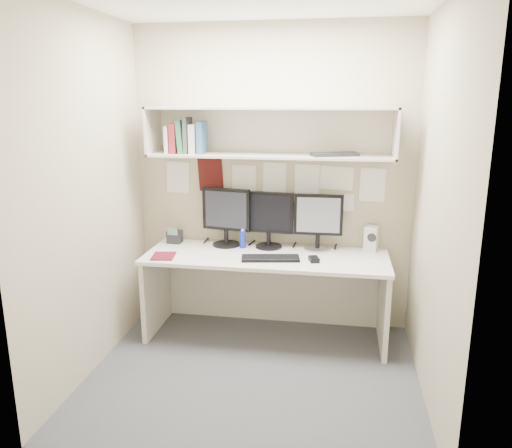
% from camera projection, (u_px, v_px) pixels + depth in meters
% --- Properties ---
extents(floor, '(2.40, 2.00, 0.01)m').
position_uv_depth(floor, '(253.00, 375.00, 3.68)').
color(floor, '#434348').
rests_on(floor, ground).
extents(wall_back, '(2.40, 0.02, 2.60)m').
position_uv_depth(wall_back, '(272.00, 180.00, 4.32)').
color(wall_back, tan).
rests_on(wall_back, ground).
extents(wall_front, '(2.40, 0.02, 2.60)m').
position_uv_depth(wall_front, '(217.00, 244.00, 2.41)').
color(wall_front, tan).
rests_on(wall_front, ground).
extents(wall_left, '(0.02, 2.00, 2.60)m').
position_uv_depth(wall_left, '(87.00, 197.00, 3.56)').
color(wall_left, tan).
rests_on(wall_left, ground).
extents(wall_right, '(0.02, 2.00, 2.60)m').
position_uv_depth(wall_right, '(438.00, 209.00, 3.17)').
color(wall_right, tan).
rests_on(wall_right, ground).
extents(desk, '(2.00, 0.70, 0.73)m').
position_uv_depth(desk, '(266.00, 296.00, 4.21)').
color(desk, silver).
rests_on(desk, floor).
extents(overhead_hutch, '(2.00, 0.38, 0.40)m').
position_uv_depth(overhead_hutch, '(271.00, 132.00, 4.08)').
color(overhead_hutch, beige).
rests_on(overhead_hutch, wall_back).
extents(pinned_papers, '(1.92, 0.01, 0.48)m').
position_uv_depth(pinned_papers, '(272.00, 186.00, 4.33)').
color(pinned_papers, white).
rests_on(pinned_papers, wall_back).
extents(monitor_left, '(0.43, 0.24, 0.51)m').
position_uv_depth(monitor_left, '(226.00, 215.00, 4.33)').
color(monitor_left, black).
rests_on(monitor_left, desk).
extents(monitor_center, '(0.42, 0.23, 0.49)m').
position_uv_depth(monitor_center, '(269.00, 218.00, 4.27)').
color(monitor_center, black).
rests_on(monitor_center, desk).
extents(monitor_right, '(0.41, 0.23, 0.48)m').
position_uv_depth(monitor_right, '(318.00, 220.00, 4.20)').
color(monitor_right, '#A5A5AA').
rests_on(monitor_right, desk).
extents(keyboard, '(0.48, 0.24, 0.02)m').
position_uv_depth(keyboard, '(270.00, 258.00, 3.99)').
color(keyboard, black).
rests_on(keyboard, desk).
extents(mouse, '(0.10, 0.13, 0.03)m').
position_uv_depth(mouse, '(314.00, 259.00, 3.95)').
color(mouse, black).
rests_on(mouse, desk).
extents(speaker, '(0.13, 0.14, 0.21)m').
position_uv_depth(speaker, '(371.00, 238.00, 4.21)').
color(speaker, silver).
rests_on(speaker, desk).
extents(blue_bottle, '(0.05, 0.05, 0.17)m').
position_uv_depth(blue_bottle, '(243.00, 239.00, 4.29)').
color(blue_bottle, '#162397').
rests_on(blue_bottle, desk).
extents(maroon_notebook, '(0.21, 0.24, 0.01)m').
position_uv_depth(maroon_notebook, '(163.00, 256.00, 4.07)').
color(maroon_notebook, maroon).
rests_on(maroon_notebook, desk).
extents(desk_phone, '(0.13, 0.11, 0.15)m').
position_uv_depth(desk_phone, '(175.00, 236.00, 4.45)').
color(desk_phone, black).
rests_on(desk_phone, desk).
extents(book_stack, '(0.32, 0.18, 0.30)m').
position_uv_depth(book_stack, '(186.00, 138.00, 4.13)').
color(book_stack, silver).
rests_on(book_stack, overhead_hutch).
extents(hutch_tray, '(0.40, 0.27, 0.03)m').
position_uv_depth(hutch_tray, '(335.00, 154.00, 3.96)').
color(hutch_tray, black).
rests_on(hutch_tray, overhead_hutch).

